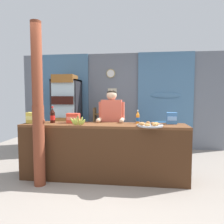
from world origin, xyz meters
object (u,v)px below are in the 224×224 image
at_px(banana_bunch, 78,121).
at_px(shopkeeper, 112,120).
at_px(soda_bottle_cola, 53,116).
at_px(snack_box_biscuit, 172,118).
at_px(soda_bottle_orange_soda, 138,118).
at_px(pastry_tray, 150,125).
at_px(snack_box_instant_noodle, 33,118).
at_px(stall_counter, 102,147).
at_px(plastic_lawn_chair, 158,137).
at_px(snack_box_crackers, 73,118).
at_px(drink_fridge, 67,110).
at_px(bottle_shelf_rack, 103,128).
at_px(timber_post, 38,109).

bearing_deg(banana_bunch, shopkeeper, 50.95).
relative_size(soda_bottle_cola, snack_box_biscuit, 1.50).
bearing_deg(banana_bunch, soda_bottle_orange_soda, 17.73).
relative_size(shopkeeper, pastry_tray, 3.72).
relative_size(snack_box_instant_noodle, banana_bunch, 0.69).
bearing_deg(snack_box_biscuit, banana_bunch, -167.59).
bearing_deg(stall_counter, pastry_tray, -5.80).
xyz_separation_m(plastic_lawn_chair, snack_box_biscuit, (0.12, -1.13, 0.55)).
xyz_separation_m(soda_bottle_orange_soda, snack_box_crackers, (-1.13, -0.05, -0.02)).
bearing_deg(drink_fridge, soda_bottle_cola, -78.93).
relative_size(bottle_shelf_rack, pastry_tray, 2.72).
bearing_deg(pastry_tray, soda_bottle_orange_soda, 120.36).
distance_m(plastic_lawn_chair, soda_bottle_orange_soda, 1.36).
bearing_deg(timber_post, stall_counter, 16.55).
distance_m(timber_post, soda_bottle_orange_soda, 1.64).
relative_size(plastic_lawn_chair, snack_box_crackers, 3.95).
bearing_deg(snack_box_biscuit, snack_box_crackers, -177.22).
relative_size(bottle_shelf_rack, soda_bottle_orange_soda, 4.69).
relative_size(snack_box_crackers, snack_box_biscuit, 1.11).
relative_size(soda_bottle_cola, pastry_tray, 0.72).
height_order(shopkeeper, snack_box_biscuit, shopkeeper).
height_order(timber_post, banana_bunch, timber_post).
distance_m(stall_counter, bottle_shelf_rack, 1.98).
bearing_deg(drink_fridge, snack_box_crackers, -66.88).
relative_size(soda_bottle_orange_soda, snack_box_biscuit, 1.22).
relative_size(plastic_lawn_chair, soda_bottle_orange_soda, 3.61).
bearing_deg(soda_bottle_orange_soda, plastic_lawn_chair, 68.48).
bearing_deg(bottle_shelf_rack, timber_post, -106.19).
relative_size(snack_box_instant_noodle, snack_box_crackers, 0.87).
bearing_deg(bottle_shelf_rack, plastic_lawn_chair, -22.58).
distance_m(drink_fridge, plastic_lawn_chair, 2.38).
bearing_deg(pastry_tray, snack_box_instant_noodle, 175.72).
relative_size(timber_post, soda_bottle_orange_soda, 10.68).
bearing_deg(stall_counter, snack_box_instant_noodle, 176.65).
relative_size(timber_post, soda_bottle_cola, 8.65).
bearing_deg(banana_bunch, drink_fridge, 114.44).
height_order(timber_post, bottle_shelf_rack, timber_post).
bearing_deg(timber_post, drink_fridge, 97.53).
height_order(drink_fridge, plastic_lawn_chair, drink_fridge).
height_order(plastic_lawn_chair, shopkeeper, shopkeeper).
xyz_separation_m(drink_fridge, banana_bunch, (0.85, -1.87, -0.06)).
distance_m(snack_box_instant_noodle, banana_bunch, 0.87).
bearing_deg(drink_fridge, stall_counter, -55.42).
distance_m(stall_counter, soda_bottle_orange_soda, 0.78).
height_order(stall_counter, pastry_tray, pastry_tray).
height_order(timber_post, soda_bottle_cola, timber_post).
height_order(snack_box_instant_noodle, snack_box_crackers, snack_box_instant_noodle).
distance_m(bottle_shelf_rack, plastic_lawn_chair, 1.46).
height_order(plastic_lawn_chair, soda_bottle_cola, soda_bottle_cola).
relative_size(bottle_shelf_rack, shopkeeper, 0.73).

